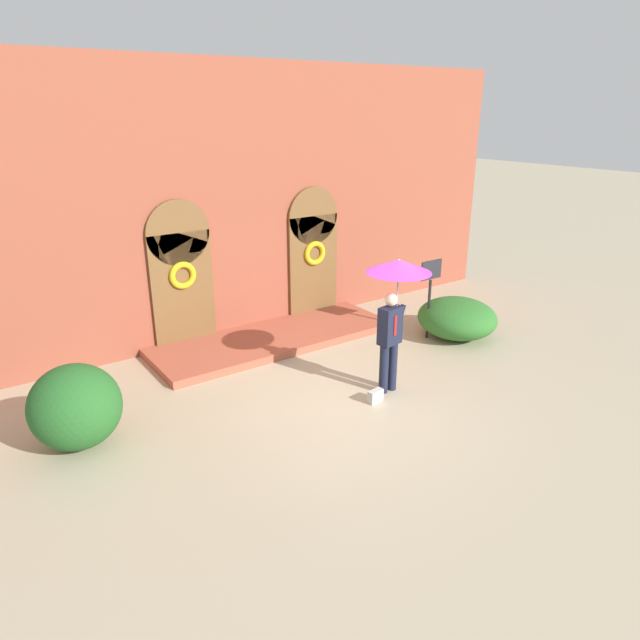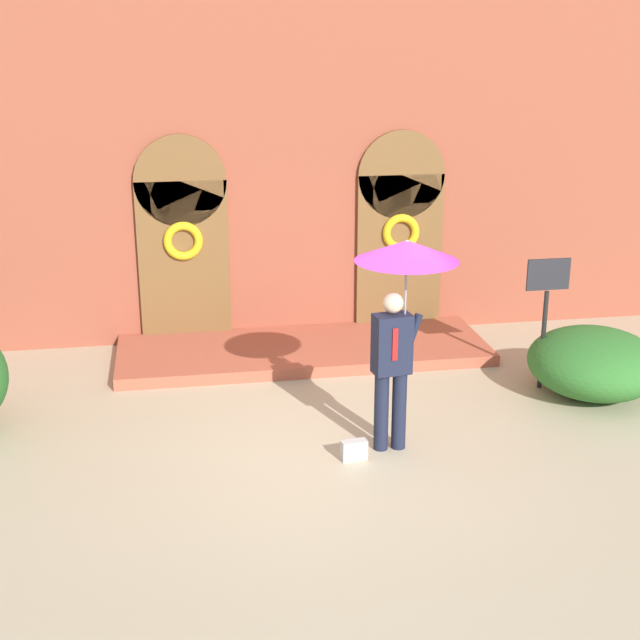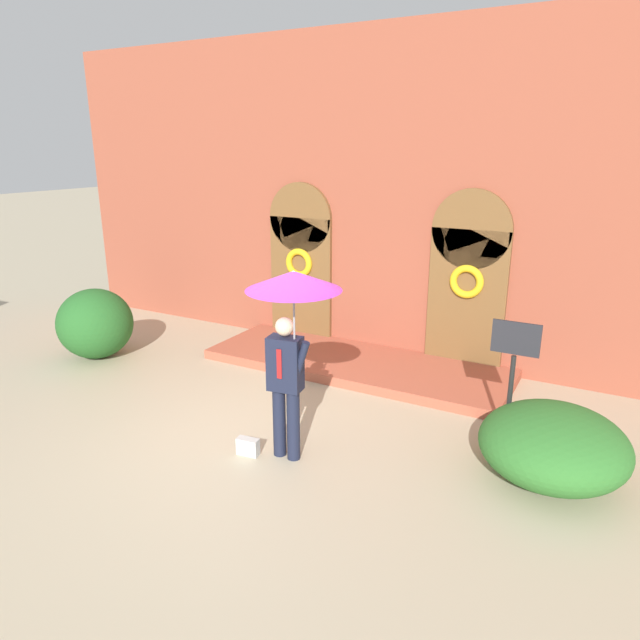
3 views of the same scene
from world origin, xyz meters
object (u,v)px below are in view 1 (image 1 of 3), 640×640
Objects in this scene: sign_post at (430,286)px; shrub_right at (457,318)px; shrub_left at (75,407)px; handbag at (375,396)px; person_with_umbrella at (396,286)px.

sign_post reaches higher than shrub_right.
shrub_right is at bearing -27.77° from sign_post.
shrub_left is (-7.21, -0.06, -0.53)m from sign_post.
sign_post reaches higher than handbag.
shrub_left reaches higher than handbag.
handbag is 3.61m from shrub_right.
handbag is at bearing -150.58° from sign_post.
person_with_umbrella is 8.44× the size of handbag.
sign_post is 1.30× the size of shrub_left.
person_with_umbrella is 1.37× the size of sign_post.
sign_post is at bearing 31.42° from person_with_umbrella.
sign_post is (2.25, 1.37, -0.75)m from person_with_umbrella.
shrub_left is (-4.42, 1.52, 0.52)m from handbag.
handbag is 4.70m from shrub_left.
handbag is 3.37m from sign_post.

